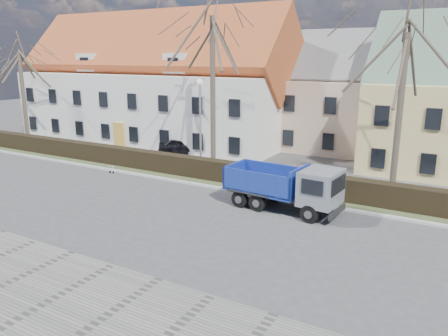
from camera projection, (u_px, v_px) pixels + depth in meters
The scene contains 14 objects.
ground at pixel (163, 210), 22.83m from camera, with size 120.00×120.00×0.00m, color #424245.
sidewalk_near at pixel (18, 279), 15.66m from camera, with size 80.00×5.00×0.08m, color gray.
curb_far at pixel (209, 186), 26.69m from camera, with size 80.00×0.30×0.12m, color #AFAEAC.
grass_strip at pixel (222, 180), 28.04m from camera, with size 80.00×3.00×0.10m, color #3E4B2A.
hedge at pixel (220, 172), 27.72m from camera, with size 60.00×0.90×1.30m, color black.
building_white at pixel (154, 89), 41.32m from camera, with size 26.80×10.80×9.50m, color white, non-canonical shape.
building_pink at pixel (344, 102), 36.75m from camera, with size 10.80×8.80×8.00m, color #CCA890, non-canonical shape.
tree_0 at pixel (23, 88), 39.26m from camera, with size 7.20×7.20×9.90m, color #493E32, non-canonical shape.
tree_1 at pixel (213, 78), 29.36m from camera, with size 9.20×9.20×12.65m, color #493E32, non-canonical shape.
tree_2 at pixel (401, 99), 23.83m from camera, with size 8.00×8.00×11.00m, color #493E32, non-canonical shape.
dump_truck at pixel (279, 186), 22.67m from camera, with size 6.29×2.34×2.52m, color navy, non-canonical shape.
streetlight at pixel (200, 127), 28.90m from camera, with size 0.50×0.50×6.44m, color #A4A4A4, non-canonical shape.
cart_frame at pixel (109, 169), 29.85m from camera, with size 0.64×0.36×0.58m, color silver, non-canonical shape.
parked_car_a at pixel (183, 146), 35.49m from camera, with size 1.56×3.87×1.32m, color black.
Camera 1 is at (13.44, -17.16, 7.83)m, focal length 35.00 mm.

